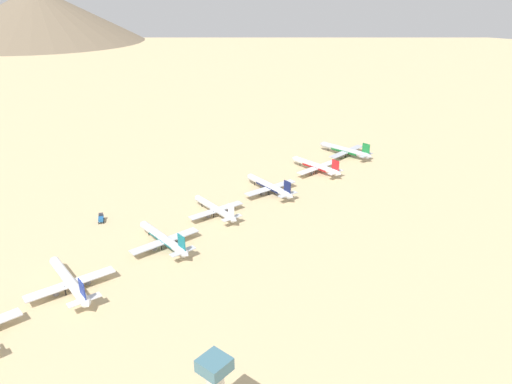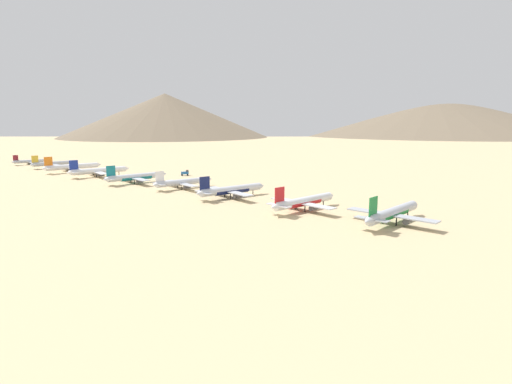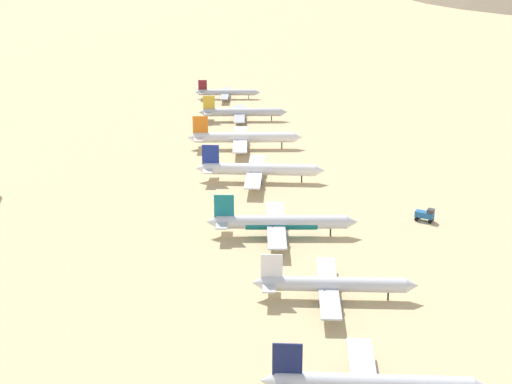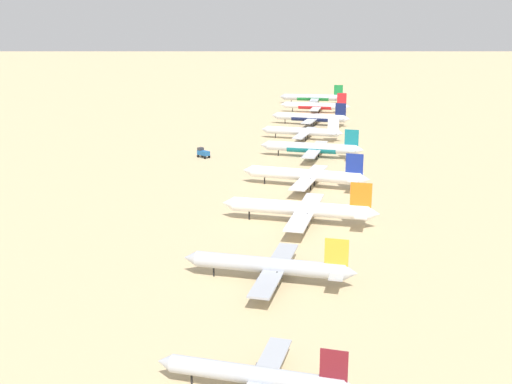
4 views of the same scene
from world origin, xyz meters
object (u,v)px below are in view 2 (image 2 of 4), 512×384
parked_jet_6 (72,167)px  parked_jet_7 (54,163)px  parked_jet_2 (231,190)px  parked_jet_8 (31,161)px  parked_jet_0 (392,213)px  parked_jet_4 (136,177)px  parked_jet_5 (98,171)px  parked_jet_1 (304,202)px  service_truck (185,173)px  parked_jet_3 (183,182)px

parked_jet_6 → parked_jet_7: 40.13m
parked_jet_2 → parked_jet_8: 242.51m
parked_jet_0 → parked_jet_4: 159.86m
parked_jet_2 → parked_jet_7: bearing=88.4°
parked_jet_8 → parked_jet_5: bearing=-92.3°
parked_jet_7 → parked_jet_8: 41.39m
parked_jet_8 → parked_jet_4: bearing=-92.1°
parked_jet_1 → parked_jet_7: size_ratio=1.09×
parked_jet_4 → service_truck: parked_jet_4 is taller
parked_jet_1 → parked_jet_5: bearing=89.4°
parked_jet_0 → parked_jet_3: (3.45, 122.00, -0.39)m
parked_jet_1 → parked_jet_2: bearing=87.4°
parked_jet_1 → parked_jet_8: 286.50m
parked_jet_5 → parked_jet_8: bearing=87.7°
parked_jet_5 → parked_jet_6: parked_jet_6 is taller
parked_jet_5 → service_truck: parked_jet_5 is taller
parked_jet_2 → parked_jet_4: 77.96m
parked_jet_3 → parked_jet_4: 38.15m
parked_jet_2 → parked_jet_6: (0.30, 161.31, 0.22)m
parked_jet_7 → service_truck: parked_jet_7 is taller
service_truck → parked_jet_8: bearing=102.9°
parked_jet_1 → parked_jet_7: bearing=88.2°
parked_jet_0 → parked_jet_7: 283.07m
parked_jet_6 → parked_jet_8: parked_jet_6 is taller
parked_jet_4 → parked_jet_6: bearing=88.6°
parked_jet_3 → service_truck: size_ratio=6.72×
parked_jet_6 → parked_jet_3: bearing=-88.7°
parked_jet_0 → parked_jet_4: parked_jet_0 is taller
service_truck → parked_jet_0: bearing=-104.3°
parked_jet_1 → parked_jet_3: size_ratio=1.08×
parked_jet_2 → parked_jet_5: 123.43m
parked_jet_5 → parked_jet_7: 77.89m
parked_jet_4 → parked_jet_8: 164.64m
parked_jet_4 → parked_jet_8: bearing=87.9°
parked_jet_1 → parked_jet_5: size_ratio=0.96×
parked_jet_3 → service_truck: (38.21, 41.79, -1.61)m
parked_jet_2 → parked_jet_5: bearing=90.1°
parked_jet_0 → parked_jet_8: parked_jet_0 is taller
parked_jet_6 → parked_jet_7: parked_jet_6 is taller
parked_jet_1 → parked_jet_8: (6.41, 286.43, -0.91)m
parked_jet_0 → parked_jet_5: (0.05, 205.33, 0.05)m
parked_jet_3 → parked_jet_6: (-2.82, 121.22, 0.49)m
parked_jet_0 → parked_jet_8: (4.75, 324.38, -1.08)m
parked_jet_4 → parked_jet_5: parked_jet_5 is taller
parked_jet_0 → parked_jet_5: bearing=90.0°
parked_jet_0 → parked_jet_1: size_ratio=1.05×
parked_jet_3 → service_truck: parked_jet_3 is taller
parked_jet_2 → parked_jet_1: bearing=-92.6°
parked_jet_7 → parked_jet_8: bearing=91.5°
parked_jet_1 → parked_jet_7: parked_jet_1 is taller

